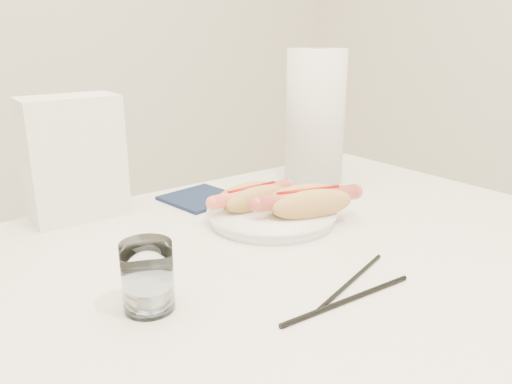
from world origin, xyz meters
TOP-DOWN VIEW (x-y plane):
  - table at (0.00, 0.00)m, footprint 1.20×0.80m
  - plate at (0.11, 0.11)m, footprint 0.26×0.26m
  - hotdog_left at (0.09, 0.15)m, footprint 0.17×0.07m
  - hotdog_right at (0.14, 0.06)m, footprint 0.19×0.11m
  - water_glass at (-0.20, -0.03)m, footprint 0.06×0.06m
  - chopstick_near at (0.05, -0.13)m, footprint 0.18×0.06m
  - chopstick_far at (0.00, -0.17)m, footprint 0.21×0.02m
  - napkin_box at (-0.16, 0.35)m, footprint 0.17×0.09m
  - navy_napkin at (0.07, 0.30)m, footprint 0.15×0.15m
  - paper_towel_roll at (0.35, 0.26)m, footprint 0.14×0.14m

SIDE VIEW (x-z plane):
  - table at x=0.00m, z-range 0.32..1.07m
  - chopstick_near at x=0.05m, z-range 0.75..0.76m
  - chopstick_far at x=0.00m, z-range 0.75..0.76m
  - navy_napkin at x=0.07m, z-range 0.75..0.76m
  - plate at x=0.11m, z-range 0.75..0.77m
  - hotdog_left at x=0.09m, z-range 0.77..0.81m
  - hotdog_right at x=0.14m, z-range 0.77..0.82m
  - water_glass at x=-0.20m, z-range 0.75..0.84m
  - napkin_box at x=-0.16m, z-range 0.75..0.97m
  - paper_towel_roll at x=0.35m, z-range 0.75..1.04m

